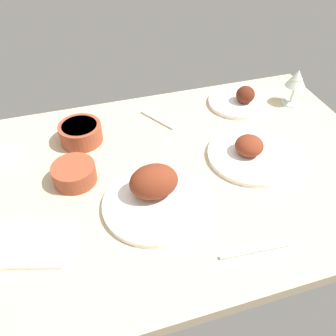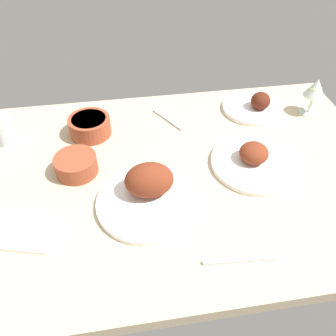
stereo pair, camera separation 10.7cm
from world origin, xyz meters
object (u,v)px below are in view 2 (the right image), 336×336
object	(u,v)px
spoon_loose	(239,261)
plate_far_side	(149,191)
bowl_sauce	(90,126)
fork_loose	(167,120)
folded_napkin	(22,229)
water_tumbler	(4,131)
plate_center_main	(254,106)
plate_near_viewer	(256,160)
wine_glass	(315,90)
bowl_soup	(76,164)

from	to	relation	value
spoon_loose	plate_far_side	bearing A→B (deg)	-46.44
plate_far_side	bowl_sauce	xyz separation A→B (cm)	(-16.42, 33.87, -0.02)
fork_loose	spoon_loose	size ratio (longest dim) A/B	0.90
folded_napkin	bowl_sauce	bearing A→B (deg)	65.85
water_tumbler	fork_loose	distance (cm)	56.19
plate_far_side	plate_center_main	bearing A→B (deg)	40.97
plate_near_viewer	wine_glass	xyz separation A→B (cm)	(29.80, 24.86, 8.11)
plate_far_side	bowl_soup	xyz separation A→B (cm)	(-20.53, 14.87, -0.38)
plate_far_side	bowl_sauce	world-z (taller)	plate_far_side
wine_glass	bowl_sauce	bearing A→B (deg)	-179.80
water_tumbler	spoon_loose	size ratio (longest dim) A/B	0.50
plate_far_side	wine_glass	world-z (taller)	wine_glass
plate_near_viewer	bowl_soup	distance (cm)	55.66
water_tumbler	plate_center_main	bearing A→B (deg)	3.15
bowl_sauce	bowl_soup	bearing A→B (deg)	-102.19
bowl_sauce	fork_loose	world-z (taller)	bowl_sauce
plate_far_side	folded_napkin	world-z (taller)	plate_far_side
fork_loose	plate_center_main	bearing A→B (deg)	61.99
bowl_soup	spoon_loose	xyz separation A→B (cm)	(39.78, -38.56, -2.73)
bowl_sauce	wine_glass	size ratio (longest dim) A/B	1.02
plate_center_main	bowl_sauce	size ratio (longest dim) A/B	1.57
plate_center_main	wine_glass	world-z (taller)	wine_glass
plate_center_main	water_tumbler	xyz separation A→B (cm)	(-89.47, -4.92, 2.61)
bowl_soup	plate_center_main	bearing A→B (deg)	20.22
plate_near_viewer	plate_center_main	bearing A→B (deg)	71.37
bowl_sauce	water_tumbler	size ratio (longest dim) A/B	1.58
fork_loose	folded_napkin	bearing A→B (deg)	-76.81
wine_glass	water_tumbler	xyz separation A→B (cm)	(-109.28, -0.13, -5.42)
plate_center_main	spoon_loose	size ratio (longest dim) A/B	1.25
bowl_soup	wine_glass	size ratio (longest dim) A/B	0.92
fork_loose	bowl_soup	bearing A→B (deg)	-84.95
plate_far_side	spoon_loose	world-z (taller)	plate_far_side
spoon_loose	fork_loose	bearing A→B (deg)	-78.13
bowl_soup	water_tumbler	distance (cm)	30.82
bowl_soup	wine_glass	bearing A→B (deg)	12.75
plate_near_viewer	plate_far_side	bearing A→B (deg)	-165.08
plate_near_viewer	bowl_sauce	xyz separation A→B (cm)	(-51.26, 24.59, 1.66)
plate_center_main	plate_far_side	size ratio (longest dim) A/B	0.77
folded_napkin	water_tumbler	bearing A→B (deg)	104.67
folded_napkin	spoon_loose	size ratio (longest dim) A/B	1.05
bowl_soup	fork_loose	size ratio (longest dim) A/B	0.80
plate_center_main	wine_glass	xyz separation A→B (cm)	(19.80, -4.79, 8.02)
bowl_sauce	fork_loose	distance (cm)	28.12
bowl_soup	spoon_loose	distance (cm)	55.47
plate_center_main	plate_near_viewer	xyz separation A→B (cm)	(-10.00, -29.65, -0.08)
bowl_sauce	plate_far_side	bearing A→B (deg)	-64.13
plate_center_main	bowl_soup	xyz separation A→B (cm)	(-65.36, -24.07, 1.22)
fork_loose	plate_near_viewer	bearing A→B (deg)	9.41
plate_far_side	bowl_soup	size ratio (longest dim) A/B	2.24
plate_far_side	spoon_loose	size ratio (longest dim) A/B	1.62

